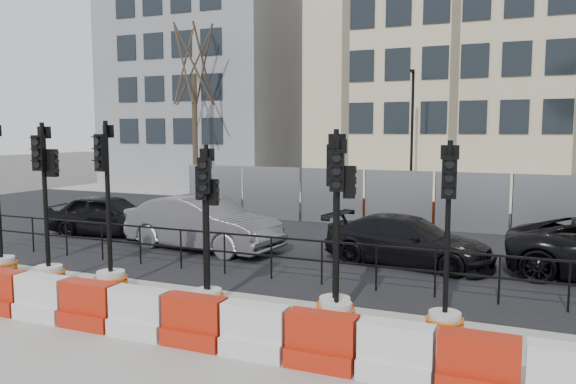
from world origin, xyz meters
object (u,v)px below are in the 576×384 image
at_px(traffic_signal_a, 0,244).
at_px(traffic_signal_d, 206,272).
at_px(traffic_signal_h, 445,296).
at_px(car_c, 408,241).
at_px(car_a, 109,215).

height_order(traffic_signal_a, traffic_signal_d, traffic_signal_a).
bearing_deg(traffic_signal_h, car_c, 100.76).
bearing_deg(car_c, traffic_signal_h, -152.21).
height_order(traffic_signal_a, traffic_signal_h, traffic_signal_a).
distance_m(traffic_signal_a, traffic_signal_d, 5.66).
xyz_separation_m(traffic_signal_a, traffic_signal_h, (10.01, 0.09, -0.08)).
relative_size(traffic_signal_a, traffic_signal_d, 1.22).
height_order(traffic_signal_a, car_a, traffic_signal_a).
bearing_deg(car_a, car_c, -98.69).
bearing_deg(car_a, traffic_signal_a, -175.06).
height_order(traffic_signal_d, car_c, traffic_signal_d).
relative_size(traffic_signal_d, car_a, 0.72).
distance_m(traffic_signal_h, car_a, 12.10).
distance_m(traffic_signal_a, car_a, 5.06).
relative_size(traffic_signal_d, traffic_signal_h, 0.91).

